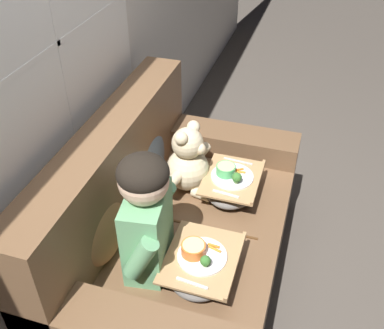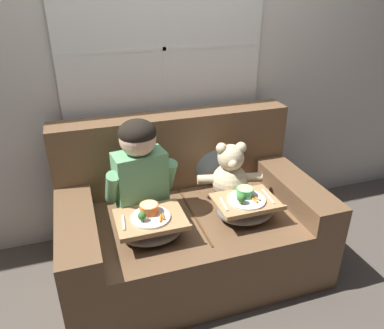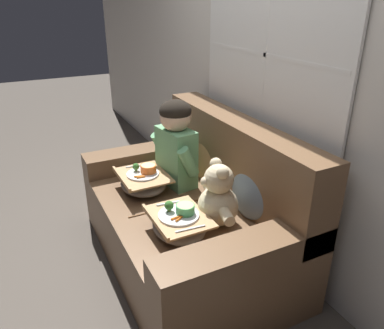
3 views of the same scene
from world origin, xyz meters
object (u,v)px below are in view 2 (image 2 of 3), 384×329
at_px(lap_tray_child, 151,226).
at_px(lap_tray_teddy, 246,208).
at_px(child_figure, 140,165).
at_px(throw_pillow_behind_child, 134,171).
at_px(throw_pillow_behind_teddy, 217,159).
at_px(teddy_bear, 230,175).
at_px(couch, 187,218).

distance_m(lap_tray_child, lap_tray_teddy, 0.59).
relative_size(child_figure, lap_tray_child, 1.59).
bearing_deg(throw_pillow_behind_child, child_figure, -89.96).
bearing_deg(lap_tray_child, throw_pillow_behind_teddy, 39.57).
bearing_deg(lap_tray_teddy, teddy_bear, 90.23).
distance_m(couch, throw_pillow_behind_child, 0.48).
bearing_deg(throw_pillow_behind_child, lap_tray_child, -90.04).
xyz_separation_m(throw_pillow_behind_child, lap_tray_child, (-0.00, -0.49, -0.11)).
height_order(teddy_bear, lap_tray_child, teddy_bear).
bearing_deg(throw_pillow_behind_teddy, couch, -141.41).
height_order(throw_pillow_behind_teddy, lap_tray_teddy, throw_pillow_behind_teddy).
relative_size(teddy_bear, lap_tray_child, 1.11).
bearing_deg(throw_pillow_behind_teddy, child_figure, -158.22).
relative_size(throw_pillow_behind_child, teddy_bear, 0.92).
relative_size(couch, throw_pillow_behind_teddy, 4.08).
distance_m(couch, child_figure, 0.54).
distance_m(throw_pillow_behind_child, throw_pillow_behind_teddy, 0.59).
distance_m(couch, teddy_bear, 0.41).
bearing_deg(couch, throw_pillow_behind_child, 141.41).
bearing_deg(teddy_bear, throw_pillow_behind_teddy, 89.71).
height_order(throw_pillow_behind_child, lap_tray_teddy, throw_pillow_behind_child).
distance_m(teddy_bear, lap_tray_teddy, 0.27).
distance_m(throw_pillow_behind_teddy, lap_tray_teddy, 0.50).
bearing_deg(lap_tray_teddy, throw_pillow_behind_child, 140.39).
xyz_separation_m(lap_tray_child, lap_tray_teddy, (0.59, -0.00, 0.00)).
relative_size(couch, lap_tray_teddy, 4.27).
bearing_deg(couch, teddy_bear, -0.91).
xyz_separation_m(throw_pillow_behind_child, lap_tray_teddy, (0.59, -0.49, -0.11)).
bearing_deg(teddy_bear, throw_pillow_behind_child, 157.82).
relative_size(throw_pillow_behind_teddy, lap_tray_teddy, 1.05).
relative_size(child_figure, lap_tray_teddy, 1.63).
relative_size(throw_pillow_behind_child, lap_tray_child, 1.02).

